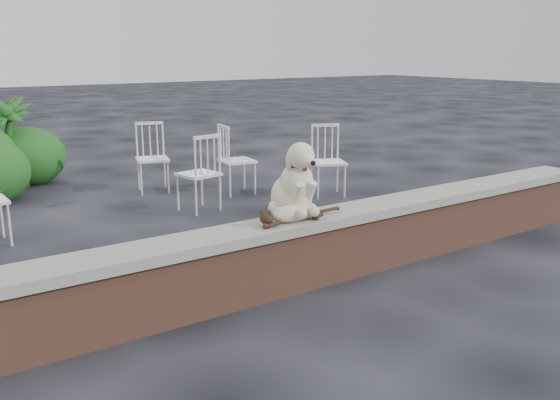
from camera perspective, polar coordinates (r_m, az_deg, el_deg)
ground at (r=5.42m, az=7.16°, el=-6.63°), size 60.00×60.00×0.00m
brick_wall at (r=5.33m, az=7.24°, el=-4.12°), size 6.00×0.30×0.50m
capstone at (r=5.25m, az=7.34°, el=-1.11°), size 6.20×0.40×0.08m
dog at (r=4.87m, az=1.10°, el=2.11°), size 0.44×0.57×0.63m
cat at (r=4.76m, az=1.35°, el=-1.10°), size 0.95×0.27×0.16m
chair_d at (r=8.00m, az=4.60°, el=3.71°), size 0.74×0.74×0.94m
chair_c at (r=7.28m, az=-7.73°, el=2.59°), size 0.65×0.65×0.94m
chair_b at (r=8.39m, az=-11.99°, el=3.93°), size 0.69×0.69×0.94m
chair_e at (r=8.10m, az=-4.08°, el=3.85°), size 0.63×0.63×0.94m
potted_plant_b at (r=9.23m, az=-24.34°, el=4.90°), size 0.99×0.99×1.26m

